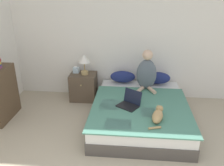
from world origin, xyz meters
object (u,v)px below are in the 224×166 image
object	(u,v)px
bed	(140,112)
table_lamp	(84,61)
bookshelf	(0,94)
laptop_open	(129,103)
pillow_far	(157,78)
cat_tabby	(158,115)
nightstand	(84,87)
tissue_box	(76,70)
person_sitting	(147,73)
pillow_near	(123,77)

from	to	relation	value
bed	table_lamp	distance (m)	1.54
bookshelf	laptop_open	bearing A→B (deg)	-1.21
pillow_far	laptop_open	world-z (taller)	laptop_open
cat_tabby	bookshelf	bearing A→B (deg)	93.85
nightstand	bookshelf	xyz separation A→B (m)	(-1.31, -0.91, 0.19)
bookshelf	cat_tabby	bearing A→B (deg)	-9.61
pillow_far	tissue_box	distance (m)	1.70
tissue_box	bookshelf	bearing A→B (deg)	-139.51
person_sitting	cat_tabby	world-z (taller)	person_sitting
person_sitting	bookshelf	xyz separation A→B (m)	(-2.60, -0.68, -0.25)
bed	laptop_open	xyz separation A→B (m)	(-0.19, -0.15, 0.25)
bed	bookshelf	xyz separation A→B (m)	(-2.49, -0.11, 0.28)
bookshelf	person_sitting	bearing A→B (deg)	14.75
person_sitting	bed	bearing A→B (deg)	-100.90
pillow_near	table_lamp	distance (m)	0.86
pillow_far	laptop_open	size ratio (longest dim) A/B	1.17
pillow_near	laptop_open	size ratio (longest dim) A/B	1.17
nightstand	bookshelf	distance (m)	1.60
nightstand	table_lamp	xyz separation A→B (m)	(0.04, -0.01, 0.58)
pillow_near	cat_tabby	bearing A→B (deg)	-67.26
pillow_near	nightstand	distance (m)	0.86
cat_tabby	table_lamp	size ratio (longest dim) A/B	1.20
laptop_open	bed	bearing A→B (deg)	73.19
person_sitting	nightstand	xyz separation A→B (m)	(-1.29, 0.23, -0.44)
pillow_near	person_sitting	world-z (taller)	person_sitting
laptop_open	bookshelf	xyz separation A→B (m)	(-2.30, 0.05, 0.03)
table_lamp	tissue_box	world-z (taller)	table_lamp
pillow_far	person_sitting	size ratio (longest dim) A/B	0.66
pillow_near	nightstand	world-z (taller)	pillow_near
pillow_far	nightstand	size ratio (longest dim) A/B	0.91
person_sitting	cat_tabby	bearing A→B (deg)	-83.22
table_lamp	bookshelf	bearing A→B (deg)	-146.27
laptop_open	tissue_box	xyz separation A→B (m)	(-1.15, 1.03, 0.18)
cat_tabby	bookshelf	size ratio (longest dim) A/B	0.53
bookshelf	nightstand	bearing A→B (deg)	34.82
bed	pillow_near	xyz separation A→B (m)	(-0.36, 0.87, 0.32)
person_sitting	tissue_box	xyz separation A→B (m)	(-1.45, 0.30, -0.10)
bookshelf	table_lamp	bearing A→B (deg)	33.73
cat_tabby	bookshelf	xyz separation A→B (m)	(-2.73, 0.46, 0.00)
nightstand	laptop_open	bearing A→B (deg)	-44.08
pillow_near	nightstand	xyz separation A→B (m)	(-0.82, -0.07, -0.23)
pillow_near	person_sitting	distance (m)	0.59
pillow_far	pillow_near	bearing A→B (deg)	180.00
cat_tabby	person_sitting	bearing A→B (deg)	20.24
table_lamp	nightstand	bearing A→B (deg)	168.62
pillow_near	laptop_open	xyz separation A→B (m)	(0.17, -1.03, -0.07)
pillow_near	table_lamp	xyz separation A→B (m)	(-0.78, -0.08, 0.35)
table_lamp	cat_tabby	bearing A→B (deg)	-44.59
bed	tissue_box	world-z (taller)	tissue_box
laptop_open	nightstand	size ratio (longest dim) A/B	0.78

